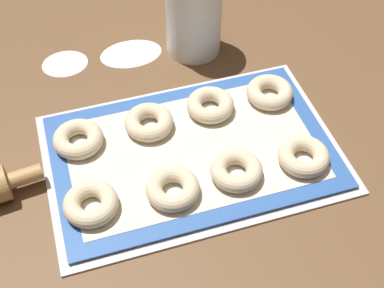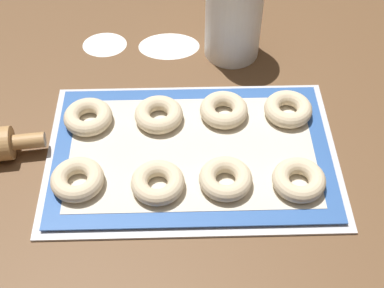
# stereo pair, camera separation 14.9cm
# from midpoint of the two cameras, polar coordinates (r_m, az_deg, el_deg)

# --- Properties ---
(ground_plane) EXTENTS (2.80, 2.80, 0.00)m
(ground_plane) POSITION_cam_midpoint_polar(r_m,az_deg,el_deg) (0.85, 5.90, -1.66)
(ground_plane) COLOR brown
(baking_tray) EXTENTS (0.46, 0.30, 0.01)m
(baking_tray) POSITION_cam_midpoint_polar(r_m,az_deg,el_deg) (0.84, 5.02, -1.41)
(baking_tray) COLOR silver
(baking_tray) RESTS_ON ground_plane
(baking_mat) EXTENTS (0.43, 0.28, 0.00)m
(baking_mat) POSITION_cam_midpoint_polar(r_m,az_deg,el_deg) (0.84, 5.05, -1.17)
(baking_mat) COLOR #2D569E
(baking_mat) RESTS_ON baking_tray
(bagel_front_far_left) EXTENTS (0.08, 0.08, 0.03)m
(bagel_front_far_left) POSITION_cam_midpoint_polar(r_m,az_deg,el_deg) (0.79, -6.95, -4.37)
(bagel_front_far_left) COLOR beige
(bagel_front_far_left) RESTS_ON baking_mat
(bagel_front_mid_left) EXTENTS (0.08, 0.08, 0.03)m
(bagel_front_mid_left) POSITION_cam_midpoint_polar(r_m,az_deg,el_deg) (0.78, 1.75, -4.74)
(bagel_front_mid_left) COLOR beige
(bagel_front_mid_left) RESTS_ON baking_mat
(bagel_front_mid_right) EXTENTS (0.08, 0.08, 0.03)m
(bagel_front_mid_right) POSITION_cam_midpoint_polar(r_m,az_deg,el_deg) (0.79, 8.99, -4.28)
(bagel_front_mid_right) COLOR beige
(bagel_front_mid_right) RESTS_ON baking_mat
(bagel_front_far_right) EXTENTS (0.08, 0.08, 0.03)m
(bagel_front_far_right) POSITION_cam_midpoint_polar(r_m,az_deg,el_deg) (0.81, 16.53, -4.27)
(bagel_front_far_right) COLOR beige
(bagel_front_far_right) RESTS_ON baking_mat
(bagel_back_far_left) EXTENTS (0.08, 0.08, 0.03)m
(bagel_back_far_left) POSITION_cam_midpoint_polar(r_m,az_deg,el_deg) (0.87, -6.32, 2.40)
(bagel_back_far_left) COLOR beige
(bagel_back_far_left) RESTS_ON baking_mat
(bagel_back_mid_left) EXTENTS (0.08, 0.08, 0.03)m
(bagel_back_mid_left) POSITION_cam_midpoint_polar(r_m,az_deg,el_deg) (0.87, 1.28, 2.67)
(bagel_back_mid_left) COLOR beige
(bagel_back_mid_left) RESTS_ON baking_mat
(bagel_back_mid_right) EXTENTS (0.08, 0.08, 0.03)m
(bagel_back_mid_right) POSITION_cam_midpoint_polar(r_m,az_deg,el_deg) (0.88, 8.22, 3.15)
(bagel_back_mid_right) COLOR beige
(bagel_back_mid_right) RESTS_ON baking_mat
(bagel_back_far_right) EXTENTS (0.08, 0.08, 0.03)m
(bagel_back_far_right) POSITION_cam_midpoint_polar(r_m,az_deg,el_deg) (0.91, 14.89, 3.16)
(bagel_back_far_right) COLOR beige
(bagel_back_far_right) RESTS_ON baking_mat
(flour_canister) EXTENTS (0.11, 0.11, 0.17)m
(flour_canister) POSITION_cam_midpoint_polar(r_m,az_deg,el_deg) (0.98, 8.93, 13.31)
(flour_canister) COLOR white
(flour_canister) RESTS_ON ground_plane
(flour_patch_near) EXTENTS (0.08, 0.07, 0.00)m
(flour_patch_near) POSITION_cam_midpoint_polar(r_m,az_deg,el_deg) (1.04, -5.29, 10.22)
(flour_patch_near) COLOR white
(flour_patch_near) RESTS_ON ground_plane
(flour_patch_far) EXTENTS (0.12, 0.08, 0.00)m
(flour_patch_far) POSITION_cam_midpoint_polar(r_m,az_deg,el_deg) (1.03, 1.66, 10.09)
(flour_patch_far) COLOR white
(flour_patch_far) RESTS_ON ground_plane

